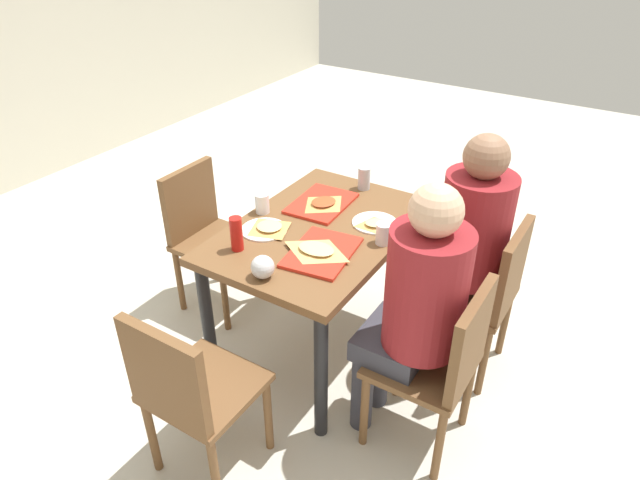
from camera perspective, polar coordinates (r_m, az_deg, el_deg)
ground_plane at (r=3.14m, az=0.00°, el=-10.52°), size 10.00×10.00×0.02m
main_table at (r=2.75m, az=0.00°, el=-0.55°), size 1.12×0.76×0.74m
chair_near_left at (r=2.38m, az=12.29°, el=-11.77°), size 0.40×0.40×0.84m
chair_near_right at (r=2.81m, az=16.48°, el=-4.86°), size 0.40×0.40×0.84m
chair_far_side at (r=3.24m, az=-11.51°, el=1.11°), size 0.40×0.40×0.84m
chair_left_end at (r=2.28m, az=-13.13°, el=-14.48°), size 0.40×0.40×0.84m
person_in_red at (r=2.26m, az=9.70°, el=-6.04°), size 0.32×0.42×1.25m
person_in_brown_jacket at (r=2.70m, az=14.46°, el=0.23°), size 0.32×0.42×1.25m
tray_red_near at (r=2.49m, az=0.19°, el=-1.25°), size 0.39×0.31×0.02m
tray_red_far at (r=2.89m, az=0.16°, el=3.73°), size 0.38×0.28×0.02m
paper_plate_center at (r=2.68m, az=-5.68°, el=1.06°), size 0.22×0.22×0.01m
paper_plate_near_edge at (r=2.74m, az=5.56°, el=1.74°), size 0.22×0.22×0.01m
pizza_slice_a at (r=2.48m, az=-0.37°, el=-1.00°), size 0.17×0.24×0.02m
pizza_slice_b at (r=2.86m, az=0.36°, el=3.78°), size 0.22×0.20×0.02m
pizza_slice_c at (r=2.67m, az=-5.12°, el=1.30°), size 0.23×0.23×0.02m
pizza_slice_d at (r=2.70m, az=5.77°, el=1.62°), size 0.20×0.21×0.02m
plastic_cup_a at (r=2.82m, az=-5.86°, el=3.71°), size 0.07×0.07×0.10m
plastic_cup_b at (r=2.56m, az=6.43°, el=0.63°), size 0.07×0.07×0.10m
soda_can at (r=3.04m, az=4.48°, el=6.25°), size 0.07×0.07×0.12m
condiment_bottle at (r=2.51m, az=-8.44°, el=0.62°), size 0.06×0.06×0.16m
foil_bundle at (r=2.33m, az=-5.82°, el=-2.73°), size 0.10×0.10×0.10m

